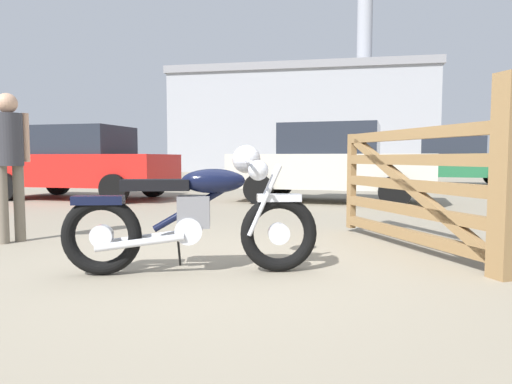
# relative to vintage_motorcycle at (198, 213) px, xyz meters

# --- Properties ---
(ground_plane) EXTENTS (80.00, 80.00, 0.00)m
(ground_plane) POSITION_rel_vintage_motorcycle_xyz_m (0.13, 0.21, -0.49)
(ground_plane) COLOR gray
(vintage_motorcycle) EXTENTS (2.01, 0.93, 1.07)m
(vintage_motorcycle) POSITION_rel_vintage_motorcycle_xyz_m (0.00, 0.00, 0.00)
(vintage_motorcycle) COLOR black
(vintage_motorcycle) RESTS_ON ground_plane
(timber_gate) EXTENTS (1.42, 2.24, 1.60)m
(timber_gate) POSITION_rel_vintage_motorcycle_xyz_m (1.92, 1.17, 0.21)
(timber_gate) COLOR olive
(timber_gate) RESTS_ON ground_plane
(bystander) EXTENTS (0.30, 0.43, 1.66)m
(bystander) POSITION_rel_vintage_motorcycle_xyz_m (-2.52, 0.76, 0.53)
(bystander) COLOR #706656
(bystander) RESTS_ON ground_plane
(red_hatchback_near) EXTENTS (4.22, 1.96, 1.67)m
(red_hatchback_near) POSITION_rel_vintage_motorcycle_xyz_m (-5.06, 5.78, 0.34)
(red_hatchback_near) COLOR black
(red_hatchback_near) RESTS_ON ground_plane
(dark_sedan_left) EXTENTS (4.41, 2.38, 1.67)m
(dark_sedan_left) POSITION_rel_vintage_motorcycle_xyz_m (4.26, 13.40, 0.34)
(dark_sedan_left) COLOR black
(dark_sedan_left) RESTS_ON ground_plane
(pale_sedan_back) EXTENTS (4.31, 2.14, 1.67)m
(pale_sedan_back) POSITION_rel_vintage_motorcycle_xyz_m (0.59, 6.37, 0.34)
(pale_sedan_back) COLOR black
(pale_sedan_back) RESTS_ON ground_plane
(industrial_building) EXTENTS (18.49, 11.82, 15.13)m
(industrial_building) POSITION_rel_vintage_motorcycle_xyz_m (-3.28, 31.05, 3.16)
(industrial_building) COLOR #9EA0A8
(industrial_building) RESTS_ON ground_plane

